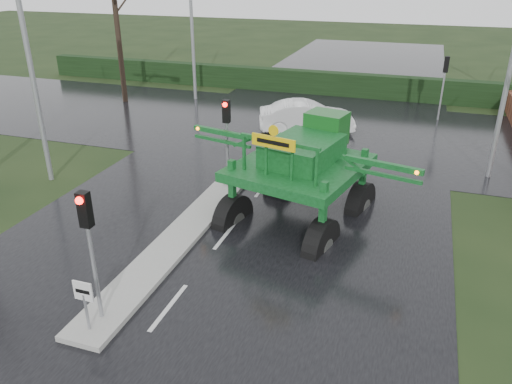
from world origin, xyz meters
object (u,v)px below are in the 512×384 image
(street_light_left_far, at_px, (195,1))
(white_sedan, at_px, (306,132))
(street_light_right, at_px, (510,25))
(street_light_left_near, at_px, (30,27))
(crop_sprayer, at_px, (235,159))
(traffic_signal_near, at_px, (88,230))
(traffic_signal_far, at_px, (445,74))
(keep_left_sign, at_px, (84,298))
(traffic_signal_mid, at_px, (227,125))

(street_light_left_far, xyz_separation_m, white_sedan, (8.15, -4.54, -5.99))
(street_light_right, bearing_deg, street_light_left_near, -159.89)
(street_light_right, height_order, crop_sprayer, street_light_right)
(crop_sprayer, bearing_deg, traffic_signal_near, -87.53)
(traffic_signal_far, relative_size, white_sedan, 0.72)
(street_light_left_far, bearing_deg, keep_left_sign, -72.22)
(street_light_right, relative_size, street_light_left_far, 1.00)
(traffic_signal_mid, xyz_separation_m, crop_sprayer, (1.20, -2.27, -0.39))
(traffic_signal_far, xyz_separation_m, street_light_right, (1.69, -8.01, 3.40))
(street_light_right, bearing_deg, traffic_signal_far, 101.95)
(street_light_right, distance_m, white_sedan, 10.76)
(traffic_signal_far, bearing_deg, traffic_signal_mid, 58.07)
(traffic_signal_mid, height_order, street_light_left_near, street_light_left_near)
(traffic_signal_near, bearing_deg, traffic_signal_far, 69.64)
(traffic_signal_near, distance_m, white_sedan, 16.72)
(crop_sprayer, bearing_deg, traffic_signal_mid, 131.18)
(white_sedan, bearing_deg, keep_left_sign, 156.25)
(keep_left_sign, relative_size, traffic_signal_mid, 0.38)
(street_light_left_near, bearing_deg, street_light_left_far, 90.00)
(traffic_signal_mid, bearing_deg, traffic_signal_far, 58.07)
(keep_left_sign, xyz_separation_m, traffic_signal_far, (7.80, 21.51, 1.53))
(traffic_signal_far, xyz_separation_m, street_light_left_near, (-14.69, -14.01, 3.40))
(traffic_signal_mid, distance_m, street_light_left_near, 7.83)
(street_light_left_near, bearing_deg, street_light_right, 20.11)
(traffic_signal_near, xyz_separation_m, traffic_signal_far, (7.80, 21.02, 0.00))
(street_light_right, bearing_deg, white_sedan, 157.23)
(street_light_left_far, bearing_deg, traffic_signal_mid, -61.14)
(traffic_signal_far, relative_size, crop_sprayer, 0.43)
(crop_sprayer, bearing_deg, traffic_signal_far, 79.28)
(traffic_signal_far, xyz_separation_m, white_sedan, (-6.54, -4.55, -2.59))
(street_light_left_near, bearing_deg, traffic_signal_mid, 12.21)
(traffic_signal_far, bearing_deg, keep_left_sign, 70.07)
(street_light_left_near, distance_m, white_sedan, 13.85)
(traffic_signal_near, bearing_deg, street_light_left_far, 108.17)
(traffic_signal_near, height_order, street_light_right, street_light_right)
(traffic_signal_near, xyz_separation_m, white_sedan, (1.26, 16.47, -2.59))
(street_light_left_far, distance_m, white_sedan, 11.09)
(traffic_signal_near, relative_size, traffic_signal_far, 1.00)
(traffic_signal_mid, xyz_separation_m, street_light_left_near, (-6.89, -1.49, 3.40))
(keep_left_sign, height_order, crop_sprayer, crop_sprayer)
(street_light_left_near, bearing_deg, traffic_signal_near, -45.47)
(traffic_signal_mid, bearing_deg, street_light_right, 25.40)
(traffic_signal_mid, relative_size, white_sedan, 0.72)
(traffic_signal_mid, height_order, white_sedan, traffic_signal_mid)
(traffic_signal_mid, height_order, street_light_right, street_light_right)
(street_light_left_far, height_order, crop_sprayer, street_light_left_far)
(street_light_right, xyz_separation_m, crop_sprayer, (-8.30, -6.78, -3.79))
(crop_sprayer, bearing_deg, keep_left_sign, -86.75)
(traffic_signal_far, xyz_separation_m, street_light_left_far, (-14.69, -0.01, 3.40))
(street_light_left_near, distance_m, crop_sprayer, 8.97)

